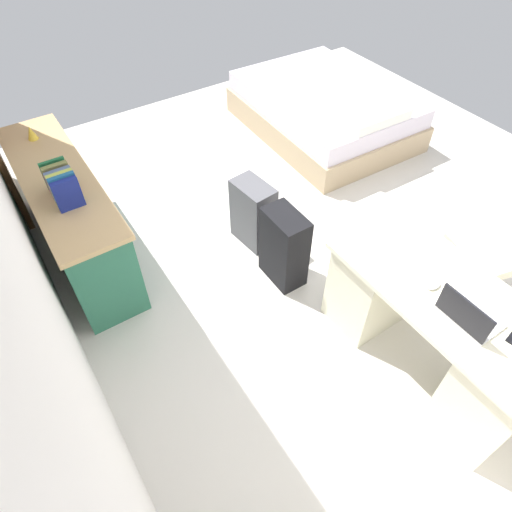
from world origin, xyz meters
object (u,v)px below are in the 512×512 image
at_px(credenza, 71,215).
at_px(laptop, 468,315).
at_px(computer_mouse, 434,285).
at_px(suitcase_black, 284,248).
at_px(desk, 433,328).
at_px(bed, 325,111).
at_px(figurine_small, 31,133).
at_px(suitcase_spare_grey, 253,214).
at_px(office_chair, 495,252).

bearing_deg(credenza, laptop, -148.66).
distance_m(laptop, computer_mouse, 0.27).
bearing_deg(credenza, suitcase_black, -133.04).
relative_size(desk, computer_mouse, 14.44).
height_order(bed, computer_mouse, computer_mouse).
height_order(credenza, suitcase_black, credenza).
xyz_separation_m(desk, figurine_small, (2.87, 1.58, 0.45)).
distance_m(suitcase_black, laptop, 1.40).
relative_size(laptop, figurine_small, 2.83).
xyz_separation_m(laptop, figurine_small, (3.03, 1.50, 0.06)).
height_order(desk, bed, desk).
xyz_separation_m(desk, suitcase_spare_grey, (1.61, 0.31, -0.09)).
bearing_deg(suitcase_black, bed, -47.15).
height_order(bed, suitcase_spare_grey, bed).
distance_m(desk, bed, 2.96).
relative_size(bed, suitcase_black, 3.06).
bearing_deg(computer_mouse, office_chair, -84.34).
bearing_deg(computer_mouse, suitcase_spare_grey, 9.48).
bearing_deg(suitcase_spare_grey, suitcase_black, 169.72).
bearing_deg(suitcase_spare_grey, figurine_small, 39.28).
bearing_deg(figurine_small, bed, -94.22).
bearing_deg(laptop, computer_mouse, -8.70).
relative_size(office_chair, credenza, 0.52).
bearing_deg(suitcase_black, credenza, 47.19).
xyz_separation_m(suitcase_black, computer_mouse, (-1.04, -0.30, 0.42)).
bearing_deg(bed, office_chair, 169.06).
bearing_deg(office_chair, suitcase_black, 51.15).
bearing_deg(credenza, suitcase_spare_grey, -117.97).
relative_size(desk, credenza, 0.80).
distance_m(credenza, laptop, 2.90).
height_order(bed, suitcase_black, suitcase_black).
height_order(credenza, computer_mouse, credenza).
distance_m(desk, credenza, 2.78).
bearing_deg(suitcase_black, figurine_small, 35.79).
height_order(desk, credenza, credenza).
bearing_deg(bed, suitcase_black, 132.62).
bearing_deg(figurine_small, suitcase_spare_grey, -134.54).
height_order(credenza, figurine_small, figurine_small).
bearing_deg(computer_mouse, figurine_small, 28.67).
bearing_deg(office_chair, suitcase_spare_grey, 38.64).
distance_m(desk, figurine_small, 3.30).
bearing_deg(suitcase_spare_grey, desk, -175.45).
height_order(office_chair, computer_mouse, office_chair).
xyz_separation_m(office_chair, laptop, (-0.35, 0.92, 0.35)).
height_order(bed, figurine_small, figurine_small).
relative_size(bed, suitcase_spare_grey, 3.36).
relative_size(office_chair, computer_mouse, 9.40).
bearing_deg(desk, suitcase_black, 16.70).
bearing_deg(suitcase_spare_grey, credenza, 55.85).
bearing_deg(figurine_small, credenza, -179.85).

